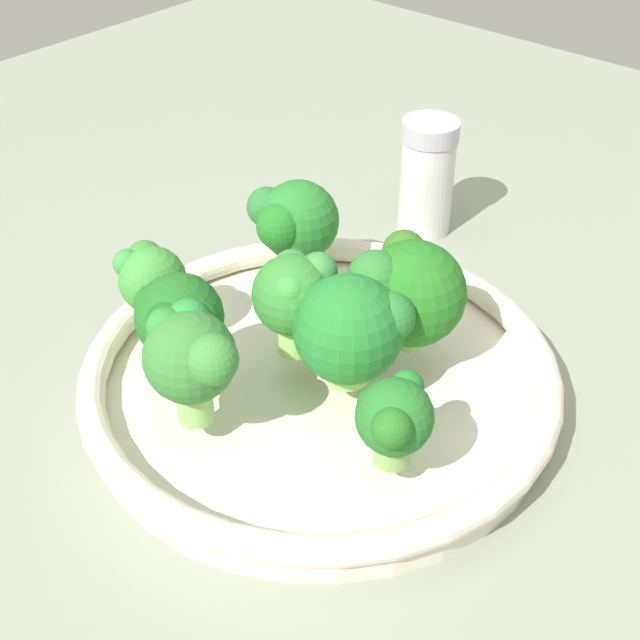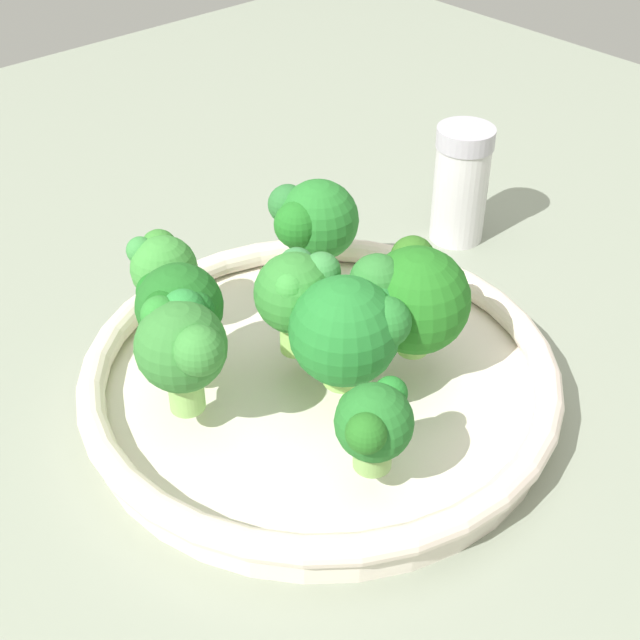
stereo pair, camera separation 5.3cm
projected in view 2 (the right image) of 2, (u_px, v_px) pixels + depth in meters
The scene contains 11 objects.
ground_plane at pixel (315, 400), 58.53cm from camera, with size 130.00×130.00×2.50cm, color gray.
bowl at pixel (320, 378), 55.91cm from camera, with size 29.75×29.75×3.16cm.
broccoli_floret_0 at pixel (297, 292), 53.24cm from camera, with size 4.94×5.17×6.74cm.
broccoli_floret_1 at pixel (182, 345), 48.80cm from camera, with size 6.11×5.15×7.00cm.
broccoli_floret_2 at pixel (350, 329), 51.23cm from camera, with size 6.49×7.21×6.95cm.
broccoli_floret_3 at pixel (409, 296), 53.34cm from camera, with size 6.64×6.90×7.11cm.
broccoli_floret_4 at pixel (313, 220), 61.54cm from camera, with size 6.23×6.43×6.26cm.
broccoli_floret_5 at pixel (178, 310), 51.92cm from camera, with size 5.64×5.19×6.95cm.
broccoli_floret_6 at pixel (163, 269), 57.04cm from camera, with size 4.54×4.29×5.57cm.
broccoli_floret_7 at pixel (373, 423), 46.01cm from camera, with size 4.24×5.06×5.17cm.
pepper_shaker at pixel (461, 184), 69.61cm from camera, with size 4.47×4.47×9.47cm.
Camera 2 is at (-32.79, 28.87, 38.06)cm, focal length 50.22 mm.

